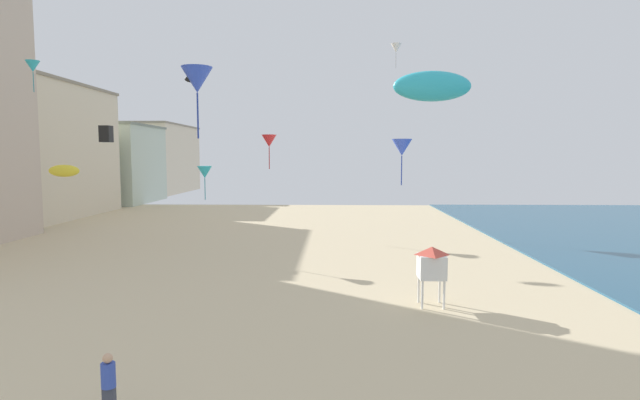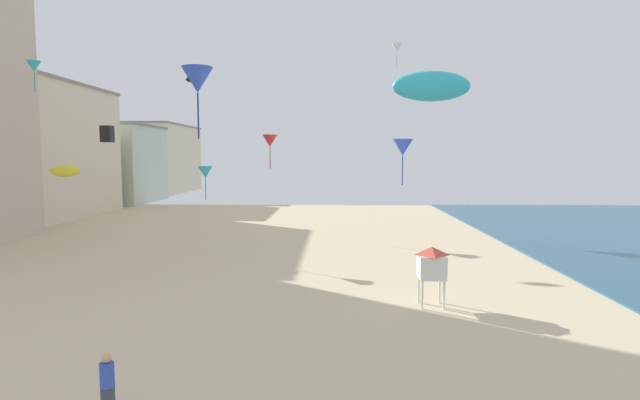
% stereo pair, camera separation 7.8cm
% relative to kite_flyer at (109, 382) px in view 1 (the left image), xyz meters
% --- Properties ---
extents(boardwalk_hotel_mid, '(13.95, 17.54, 13.83)m').
position_rel_kite_flyer_xyz_m(boardwalk_hotel_mid, '(-27.44, 38.96, 6.00)').
color(boardwalk_hotel_mid, beige).
rests_on(boardwalk_hotel_mid, ground).
extents(boardwalk_hotel_far, '(15.27, 12.95, 10.65)m').
position_rel_kite_flyer_xyz_m(boardwalk_hotel_far, '(-27.44, 55.75, 4.41)').
color(boardwalk_hotel_far, '#B7C6B2').
rests_on(boardwalk_hotel_far, ground).
extents(boardwalk_hotel_distant, '(12.95, 19.48, 11.86)m').
position_rel_kite_flyer_xyz_m(boardwalk_hotel_distant, '(-27.44, 74.90, 5.02)').
color(boardwalk_hotel_distant, beige).
rests_on(boardwalk_hotel_distant, ground).
extents(kite_flyer, '(0.34, 0.34, 1.64)m').
position_rel_kite_flyer_xyz_m(kite_flyer, '(0.00, 0.00, 0.00)').
color(kite_flyer, '#383D4C').
rests_on(kite_flyer, ground).
extents(lifeguard_stand, '(1.10, 1.10, 2.55)m').
position_rel_kite_flyer_xyz_m(lifeguard_stand, '(9.54, 9.35, 0.92)').
color(lifeguard_stand, white).
rests_on(lifeguard_stand, ground).
extents(kite_cyan_parafoil, '(2.26, 0.63, 0.88)m').
position_rel_kite_flyer_xyz_m(kite_cyan_parafoil, '(8.26, 3.40, 7.46)').
color(kite_cyan_parafoil, '#2DB7CC').
extents(kite_black_box, '(0.79, 0.79, 1.24)m').
position_rel_kite_flyer_xyz_m(kite_black_box, '(-11.84, 25.59, 7.11)').
color(kite_black_box, black).
extents(kite_black_parafoil, '(1.53, 0.42, 0.59)m').
position_rel_kite_flyer_xyz_m(kite_black_parafoil, '(-5.83, 28.32, 11.57)').
color(kite_black_parafoil, black).
extents(kite_yellow_parafoil, '(2.00, 0.55, 0.78)m').
position_rel_kite_flyer_xyz_m(kite_yellow_parafoil, '(-11.75, 19.44, 4.51)').
color(kite_yellow_parafoil, yellow).
extents(kite_red_delta_2, '(1.25, 1.25, 2.83)m').
position_rel_kite_flyer_xyz_m(kite_red_delta_2, '(-0.06, 29.76, 6.70)').
color(kite_red_delta_2, red).
extents(kite_cyan_delta, '(0.95, 0.95, 2.16)m').
position_rel_kite_flyer_xyz_m(kite_cyan_delta, '(-2.93, 20.08, 4.41)').
color(kite_cyan_delta, '#2DB7CC').
extents(kite_blue_delta, '(1.66, 1.66, 3.77)m').
position_rel_kite_flyer_xyz_m(kite_blue_delta, '(10.89, 29.31, 6.14)').
color(kite_blue_delta, blue).
extents(kite_cyan_delta_2, '(0.89, 0.89, 2.02)m').
position_rel_kite_flyer_xyz_m(kite_cyan_delta_2, '(-14.33, 20.91, 11.28)').
color(kite_cyan_delta_2, '#2DB7CC').
extents(kite_blue_delta_2, '(1.66, 1.66, 3.76)m').
position_rel_kite_flyer_xyz_m(kite_blue_delta_2, '(-1.89, 15.05, 9.45)').
color(kite_blue_delta_2, blue).
extents(kite_white_delta, '(0.79, 0.79, 1.80)m').
position_rel_kite_flyer_xyz_m(kite_white_delta, '(9.95, 26.32, 13.44)').
color(kite_white_delta, white).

